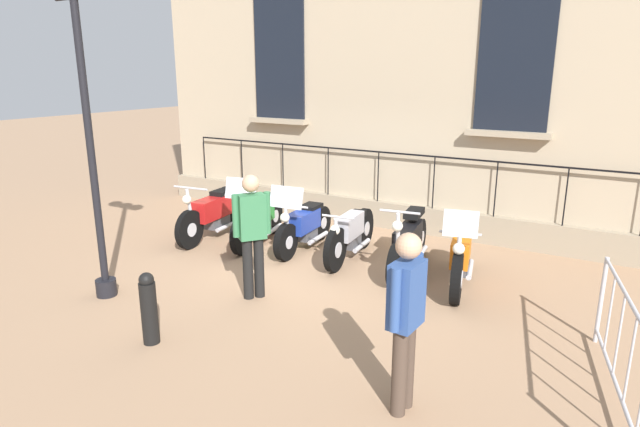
% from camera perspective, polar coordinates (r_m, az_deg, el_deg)
% --- Properties ---
extents(ground_plane, '(60.00, 60.00, 0.00)m').
position_cam_1_polar(ground_plane, '(8.82, -0.79, -5.38)').
color(ground_plane, '#9E7A5B').
extents(building_facade, '(0.82, 10.90, 7.34)m').
position_cam_1_polar(building_facade, '(10.87, 7.56, 17.64)').
color(building_facade, tan).
rests_on(building_facade, ground_plane).
extents(motorcycle_red, '(2.22, 0.70, 1.10)m').
position_cam_1_polar(motorcycle_red, '(10.26, -11.24, 0.06)').
color(motorcycle_red, black).
rests_on(motorcycle_red, ground_plane).
extents(motorcycle_green, '(1.99, 0.69, 1.33)m').
position_cam_1_polar(motorcycle_green, '(9.75, -6.66, -0.64)').
color(motorcycle_green, black).
rests_on(motorcycle_green, ground_plane).
extents(motorcycle_blue, '(1.94, 0.72, 1.25)m').
position_cam_1_polar(motorcycle_blue, '(9.38, -1.76, -1.34)').
color(motorcycle_blue, black).
rests_on(motorcycle_blue, ground_plane).
extents(motorcycle_silver, '(2.00, 0.54, 0.88)m').
position_cam_1_polar(motorcycle_silver, '(8.91, 3.27, -2.18)').
color(motorcycle_silver, black).
rests_on(motorcycle_silver, ground_plane).
extents(motorcycle_black, '(2.12, 0.61, 1.12)m').
position_cam_1_polar(motorcycle_black, '(8.54, 9.41, -3.22)').
color(motorcycle_black, black).
rests_on(motorcycle_black, ground_plane).
extents(motorcycle_orange, '(2.00, 0.67, 1.30)m').
position_cam_1_polar(motorcycle_orange, '(8.06, 14.80, -4.55)').
color(motorcycle_orange, black).
rests_on(motorcycle_orange, ground_plane).
extents(lamppost, '(0.32, 1.02, 4.30)m').
position_cam_1_polar(lamppost, '(7.61, -24.16, 14.25)').
color(lamppost, black).
rests_on(lamppost, ground_plane).
extents(crowd_barrier, '(2.48, 0.57, 1.05)m').
position_cam_1_polar(crowd_barrier, '(5.88, 29.73, -12.46)').
color(crowd_barrier, '#B7B7BF').
rests_on(crowd_barrier, ground_plane).
extents(bollard, '(0.19, 0.19, 0.87)m').
position_cam_1_polar(bollard, '(6.53, -17.82, -9.59)').
color(bollard, black).
rests_on(bollard, ground_plane).
extents(pedestrian_standing, '(0.44, 0.39, 1.75)m').
position_cam_1_polar(pedestrian_standing, '(7.30, -7.26, -1.69)').
color(pedestrian_standing, black).
rests_on(pedestrian_standing, ground_plane).
extents(pedestrian_walking, '(0.53, 0.25, 1.74)m').
position_cam_1_polar(pedestrian_walking, '(4.91, 9.14, -10.46)').
color(pedestrian_walking, '#47382D').
rests_on(pedestrian_walking, ground_plane).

